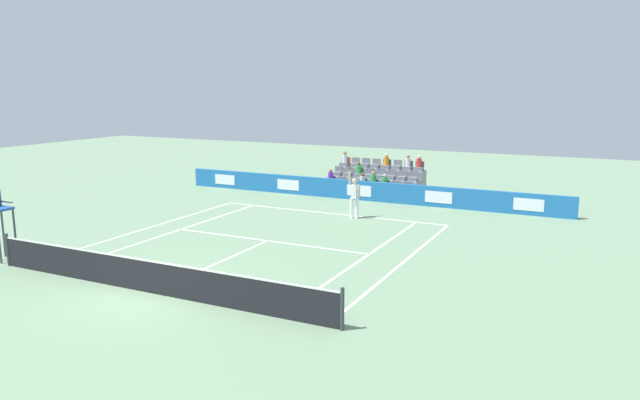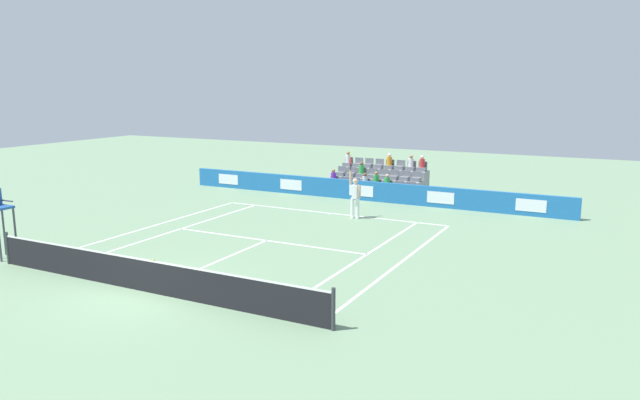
# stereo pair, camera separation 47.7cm
# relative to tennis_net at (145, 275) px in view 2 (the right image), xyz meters

# --- Properties ---
(ground_plane) EXTENTS (80.00, 80.00, 0.00)m
(ground_plane) POSITION_rel_tennis_net_xyz_m (0.00, 0.00, -0.49)
(ground_plane) COLOR gray
(line_baseline) EXTENTS (10.97, 0.10, 0.01)m
(line_baseline) POSITION_rel_tennis_net_xyz_m (0.00, -11.89, -0.49)
(line_baseline) COLOR white
(line_baseline) RESTS_ON ground
(line_service) EXTENTS (8.23, 0.10, 0.01)m
(line_service) POSITION_rel_tennis_net_xyz_m (0.00, -6.40, -0.49)
(line_service) COLOR white
(line_service) RESTS_ON ground
(line_centre_service) EXTENTS (0.10, 6.40, 0.01)m
(line_centre_service) POSITION_rel_tennis_net_xyz_m (0.00, -3.20, -0.49)
(line_centre_service) COLOR white
(line_centre_service) RESTS_ON ground
(line_singles_sideline_left) EXTENTS (0.10, 11.89, 0.01)m
(line_singles_sideline_left) POSITION_rel_tennis_net_xyz_m (4.12, -5.95, -0.49)
(line_singles_sideline_left) COLOR white
(line_singles_sideline_left) RESTS_ON ground
(line_singles_sideline_right) EXTENTS (0.10, 11.89, 0.01)m
(line_singles_sideline_right) POSITION_rel_tennis_net_xyz_m (-4.12, -5.95, -0.49)
(line_singles_sideline_right) COLOR white
(line_singles_sideline_right) RESTS_ON ground
(line_doubles_sideline_left) EXTENTS (0.10, 11.89, 0.01)m
(line_doubles_sideline_left) POSITION_rel_tennis_net_xyz_m (5.49, -5.95, -0.49)
(line_doubles_sideline_left) COLOR white
(line_doubles_sideline_left) RESTS_ON ground
(line_doubles_sideline_right) EXTENTS (0.10, 11.89, 0.01)m
(line_doubles_sideline_right) POSITION_rel_tennis_net_xyz_m (-5.49, -5.95, -0.49)
(line_doubles_sideline_right) COLOR white
(line_doubles_sideline_right) RESTS_ON ground
(line_centre_mark) EXTENTS (0.10, 0.20, 0.01)m
(line_centre_mark) POSITION_rel_tennis_net_xyz_m (0.00, -11.79, -0.49)
(line_centre_mark) COLOR white
(line_centre_mark) RESTS_ON ground
(sponsor_barrier) EXTENTS (20.59, 0.22, 0.99)m
(sponsor_barrier) POSITION_rel_tennis_net_xyz_m (-0.00, -15.50, 0.00)
(sponsor_barrier) COLOR #1E66AD
(sponsor_barrier) RESTS_ON ground
(tennis_net) EXTENTS (11.97, 0.10, 1.07)m
(tennis_net) POSITION_rel_tennis_net_xyz_m (0.00, 0.00, 0.00)
(tennis_net) COLOR #33383D
(tennis_net) RESTS_ON ground
(tennis_player) EXTENTS (0.53, 0.39, 2.85)m
(tennis_player) POSITION_rel_tennis_net_xyz_m (-1.40, -11.46, 0.50)
(tennis_player) COLOR white
(tennis_player) RESTS_ON ground
(stadium_stand) EXTENTS (4.96, 2.85, 2.11)m
(stadium_stand) POSITION_rel_tennis_net_xyz_m (0.00, -17.81, 0.06)
(stadium_stand) COLOR gray
(stadium_stand) RESTS_ON ground
(loose_tennis_ball) EXTENTS (0.07, 0.07, 0.07)m
(loose_tennis_ball) POSITION_rel_tennis_net_xyz_m (1.96, -2.45, -0.46)
(loose_tennis_ball) COLOR #D1E533
(loose_tennis_ball) RESTS_ON ground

